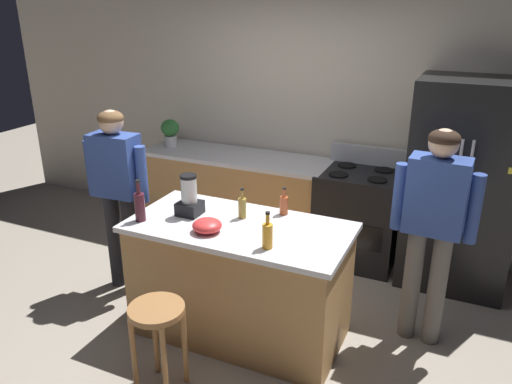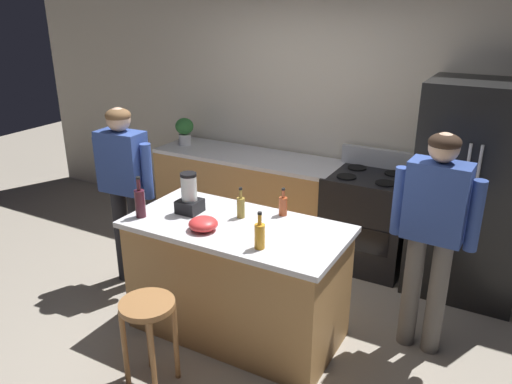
% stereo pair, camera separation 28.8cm
% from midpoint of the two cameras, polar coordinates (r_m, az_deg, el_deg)
% --- Properties ---
extents(ground_plane, '(14.00, 14.00, 0.00)m').
position_cam_midpoint_polar(ground_plane, '(4.11, -3.88, -15.44)').
color(ground_plane, '#9E9384').
extents(back_wall, '(8.00, 0.10, 2.70)m').
position_cam_midpoint_polar(back_wall, '(5.21, 5.98, 8.88)').
color(back_wall, beige).
rests_on(back_wall, ground_plane).
extents(kitchen_island, '(1.62, 0.81, 0.91)m').
position_cam_midpoint_polar(kitchen_island, '(3.85, -4.04, -9.94)').
color(kitchen_island, '#B7844C').
rests_on(kitchen_island, ground_plane).
extents(back_counter_run, '(2.00, 0.64, 0.91)m').
position_cam_midpoint_polar(back_counter_run, '(5.42, -3.78, -0.43)').
color(back_counter_run, '#B7844C').
rests_on(back_counter_run, ground_plane).
extents(refrigerator, '(0.90, 0.73, 1.85)m').
position_cam_midpoint_polar(refrigerator, '(4.65, 20.71, 0.59)').
color(refrigerator, black).
rests_on(refrigerator, ground_plane).
extents(stove_range, '(0.76, 0.65, 1.09)m').
position_cam_midpoint_polar(stove_range, '(4.95, 9.88, -2.74)').
color(stove_range, black).
rests_on(stove_range, ground_plane).
extents(person_by_island_left, '(0.59, 0.25, 1.61)m').
position_cam_midpoint_polar(person_by_island_left, '(4.43, -17.25, 0.81)').
color(person_by_island_left, '#26262B').
rests_on(person_by_island_left, ground_plane).
extents(person_by_sink_right, '(0.59, 0.24, 1.64)m').
position_cam_midpoint_polar(person_by_sink_right, '(3.69, 17.39, -2.93)').
color(person_by_sink_right, '#66605B').
rests_on(person_by_sink_right, ground_plane).
extents(bar_stool, '(0.36, 0.36, 0.63)m').
position_cam_midpoint_polar(bar_stool, '(3.40, -13.57, -14.55)').
color(bar_stool, '#9E6B3D').
rests_on(bar_stool, ground_plane).
extents(potted_plant, '(0.20, 0.20, 0.30)m').
position_cam_midpoint_polar(potted_plant, '(5.64, -11.16, 6.78)').
color(potted_plant, silver).
rests_on(potted_plant, back_counter_run).
extents(blender_appliance, '(0.17, 0.17, 0.32)m').
position_cam_midpoint_polar(blender_appliance, '(3.81, -9.73, -0.71)').
color(blender_appliance, black).
rests_on(blender_appliance, kitchen_island).
extents(bottle_soda, '(0.07, 0.07, 0.26)m').
position_cam_midpoint_polar(bottle_soda, '(3.27, -1.22, -4.92)').
color(bottle_soda, orange).
rests_on(bottle_soda, kitchen_island).
extents(bottle_vinegar, '(0.06, 0.06, 0.24)m').
position_cam_midpoint_polar(bottle_vinegar, '(3.72, -3.79, -1.76)').
color(bottle_vinegar, olive).
rests_on(bottle_vinegar, kitchen_island).
extents(bottle_cooking_sauce, '(0.06, 0.06, 0.22)m').
position_cam_midpoint_polar(bottle_cooking_sauce, '(3.78, 1.00, -1.46)').
color(bottle_cooking_sauce, '#B24C26').
rests_on(bottle_cooking_sauce, kitchen_island).
extents(bottle_wine, '(0.08, 0.08, 0.32)m').
position_cam_midpoint_polar(bottle_wine, '(3.79, -15.18, -1.56)').
color(bottle_wine, '#471923').
rests_on(bottle_wine, kitchen_island).
extents(mixing_bowl, '(0.21, 0.21, 0.09)m').
position_cam_midpoint_polar(mixing_bowl, '(3.54, -7.89, -3.83)').
color(mixing_bowl, red).
rests_on(mixing_bowl, kitchen_island).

